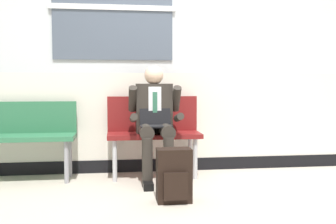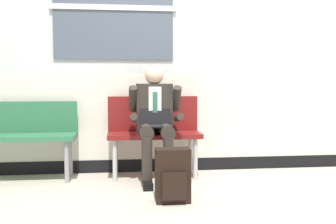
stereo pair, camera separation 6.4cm
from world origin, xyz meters
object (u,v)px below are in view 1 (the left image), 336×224
(bench_empty, at_px, (14,132))
(person_seated, at_px, (155,119))
(bench_with_person, at_px, (154,129))
(backpack, at_px, (174,176))

(bench_empty, height_order, person_seated, person_seated)
(bench_with_person, distance_m, bench_empty, 1.52)
(bench_with_person, height_order, bench_empty, bench_with_person)
(bench_empty, distance_m, person_seated, 1.54)
(bench_with_person, distance_m, person_seated, 0.24)
(bench_with_person, xyz_separation_m, person_seated, (0.00, -0.20, 0.13))
(bench_with_person, relative_size, bench_empty, 0.79)
(person_seated, distance_m, backpack, 0.93)
(backpack, bearing_deg, person_seated, 95.83)
(person_seated, bearing_deg, bench_empty, 172.77)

